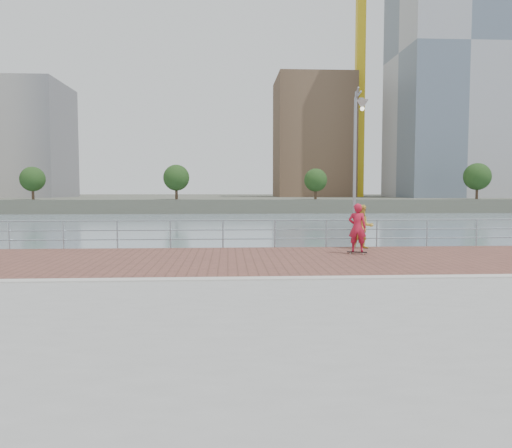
{
  "coord_description": "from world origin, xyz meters",
  "views": [
    {
      "loc": [
        -0.82,
        -12.59,
        2.32
      ],
      "look_at": [
        0.0,
        2.0,
        1.3
      ],
      "focal_mm": 35.0,
      "sensor_mm": 36.0,
      "label": 1
    }
  ],
  "objects": [
    {
      "name": "bystander",
      "position": [
        4.39,
        6.38,
        0.87
      ],
      "size": [
        0.86,
        0.68,
        1.7
      ],
      "primitive_type": "imported",
      "rotation": [
        0.0,
        0.0,
        -0.05
      ],
      "color": "gold",
      "rests_on": "brick_lane"
    },
    {
      "name": "tower_crane",
      "position": [
        27.36,
        104.0,
        33.5
      ],
      "size": [
        47.0,
        2.0,
        50.7
      ],
      "color": "gold",
      "rests_on": "far_shore"
    },
    {
      "name": "shoreline_trees",
      "position": [
        31.33,
        77.0,
        4.38
      ],
      "size": [
        169.64,
        5.17,
        6.9
      ],
      "color": "#473323",
      "rests_on": "far_shore"
    },
    {
      "name": "curb",
      "position": [
        0.0,
        0.0,
        0.03
      ],
      "size": [
        40.0,
        0.4,
        0.06
      ],
      "primitive_type": "cube",
      "color": "#B7B5AD",
      "rests_on": "seawall"
    },
    {
      "name": "skyline",
      "position": [
        32.44,
        104.14,
        24.49
      ],
      "size": [
        233.0,
        41.0,
        63.65
      ],
      "color": "#ADA38E",
      "rests_on": "far_shore"
    },
    {
      "name": "water",
      "position": [
        0.0,
        0.0,
        -2.0
      ],
      "size": [
        400.0,
        400.0,
        0.0
      ],
      "primitive_type": "plane",
      "color": "slate",
      "rests_on": "ground"
    },
    {
      "name": "skateboarder",
      "position": [
        3.76,
        4.79,
        0.96
      ],
      "size": [
        0.73,
        0.59,
        1.72
      ],
      "primitive_type": "imported",
      "rotation": [
        0.0,
        0.0,
        2.81
      ],
      "color": "red",
      "rests_on": "skateboard"
    },
    {
      "name": "skateboard",
      "position": [
        3.76,
        4.79,
        0.08
      ],
      "size": [
        0.72,
        0.4,
        0.08
      ],
      "rotation": [
        0.0,
        0.0,
        -0.33
      ],
      "color": "black",
      "rests_on": "brick_lane"
    },
    {
      "name": "brick_lane",
      "position": [
        0.0,
        3.6,
        0.01
      ],
      "size": [
        40.0,
        6.8,
        0.02
      ],
      "primitive_type": "cube",
      "color": "brown",
      "rests_on": "seawall"
    },
    {
      "name": "far_shore",
      "position": [
        0.0,
        122.5,
        -0.75
      ],
      "size": [
        320.0,
        95.0,
        2.5
      ],
      "primitive_type": "cube",
      "color": "#4C5142",
      "rests_on": "ground"
    },
    {
      "name": "seawall",
      "position": [
        0.0,
        -5.0,
        -1.0
      ],
      "size": [
        40.0,
        24.0,
        2.0
      ],
      "primitive_type": "cube",
      "color": "gray",
      "rests_on": "ground"
    },
    {
      "name": "street_lamp",
      "position": [
        4.07,
        6.07,
        4.16
      ],
      "size": [
        0.43,
        1.24,
        5.86
      ],
      "color": "gray",
      "rests_on": "brick_lane"
    },
    {
      "name": "guardrail",
      "position": [
        0.0,
        7.0,
        0.69
      ],
      "size": [
        39.06,
        0.06,
        1.13
      ],
      "color": "#8C9EA8",
      "rests_on": "brick_lane"
    }
  ]
}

